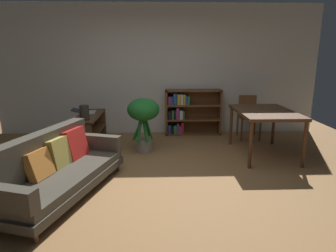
{
  "coord_description": "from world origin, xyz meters",
  "views": [
    {
      "loc": [
        0.0,
        -3.66,
        1.7
      ],
      "look_at": [
        0.15,
        0.56,
        0.66
      ],
      "focal_mm": 31.55,
      "sensor_mm": 36.0,
      "label": 1
    }
  ],
  "objects_px": {
    "open_laptop": "(85,112)",
    "dining_chair_near": "(248,114)",
    "dining_table": "(265,115)",
    "desk_speaker": "(84,113)",
    "media_console": "(89,132)",
    "bookshelf": "(188,112)",
    "potted_floor_plant": "(143,114)",
    "fabric_couch": "(55,167)"
  },
  "relations": [
    {
      "from": "potted_floor_plant",
      "to": "desk_speaker",
      "type": "bearing_deg",
      "value": -173.02
    },
    {
      "from": "dining_chair_near",
      "to": "desk_speaker",
      "type": "bearing_deg",
      "value": -162.42
    },
    {
      "from": "media_console",
      "to": "desk_speaker",
      "type": "height_order",
      "value": "desk_speaker"
    },
    {
      "from": "potted_floor_plant",
      "to": "bookshelf",
      "type": "bearing_deg",
      "value": 52.42
    },
    {
      "from": "bookshelf",
      "to": "fabric_couch",
      "type": "bearing_deg",
      "value": -124.88
    },
    {
      "from": "desk_speaker",
      "to": "bookshelf",
      "type": "bearing_deg",
      "value": 34.6
    },
    {
      "from": "open_laptop",
      "to": "potted_floor_plant",
      "type": "distance_m",
      "value": 1.24
    },
    {
      "from": "open_laptop",
      "to": "bookshelf",
      "type": "relative_size",
      "value": 0.39
    },
    {
      "from": "open_laptop",
      "to": "bookshelf",
      "type": "bearing_deg",
      "value": 18.01
    },
    {
      "from": "dining_table",
      "to": "open_laptop",
      "type": "bearing_deg",
      "value": 166.82
    },
    {
      "from": "dining_chair_near",
      "to": "bookshelf",
      "type": "xyz_separation_m",
      "value": [
        -1.19,
        0.33,
        -0.0
      ]
    },
    {
      "from": "potted_floor_plant",
      "to": "dining_table",
      "type": "relative_size",
      "value": 0.73
    },
    {
      "from": "fabric_couch",
      "to": "media_console",
      "type": "bearing_deg",
      "value": 90.03
    },
    {
      "from": "open_laptop",
      "to": "media_console",
      "type": "bearing_deg",
      "value": -66.04
    },
    {
      "from": "dining_chair_near",
      "to": "bookshelf",
      "type": "relative_size",
      "value": 0.73
    },
    {
      "from": "media_console",
      "to": "dining_chair_near",
      "type": "xyz_separation_m",
      "value": [
        3.11,
        0.59,
        0.19
      ]
    },
    {
      "from": "desk_speaker",
      "to": "bookshelf",
      "type": "height_order",
      "value": "bookshelf"
    },
    {
      "from": "desk_speaker",
      "to": "potted_floor_plant",
      "type": "distance_m",
      "value": 0.99
    },
    {
      "from": "dining_table",
      "to": "dining_chair_near",
      "type": "distance_m",
      "value": 1.1
    },
    {
      "from": "fabric_couch",
      "to": "dining_chair_near",
      "type": "bearing_deg",
      "value": 37.96
    },
    {
      "from": "fabric_couch",
      "to": "desk_speaker",
      "type": "height_order",
      "value": "desk_speaker"
    },
    {
      "from": "potted_floor_plant",
      "to": "dining_chair_near",
      "type": "distance_m",
      "value": 2.28
    },
    {
      "from": "media_console",
      "to": "potted_floor_plant",
      "type": "xyz_separation_m",
      "value": [
        1.01,
        -0.27,
        0.38
      ]
    },
    {
      "from": "dining_table",
      "to": "dining_chair_near",
      "type": "height_order",
      "value": "dining_chair_near"
    },
    {
      "from": "desk_speaker",
      "to": "fabric_couch",
      "type": "bearing_deg",
      "value": -91.3
    },
    {
      "from": "potted_floor_plant",
      "to": "dining_table",
      "type": "height_order",
      "value": "potted_floor_plant"
    },
    {
      "from": "media_console",
      "to": "desk_speaker",
      "type": "distance_m",
      "value": 0.58
    },
    {
      "from": "open_laptop",
      "to": "dining_chair_near",
      "type": "relative_size",
      "value": 0.53
    },
    {
      "from": "desk_speaker",
      "to": "potted_floor_plant",
      "type": "bearing_deg",
      "value": 6.98
    },
    {
      "from": "desk_speaker",
      "to": "dining_table",
      "type": "relative_size",
      "value": 0.19
    },
    {
      "from": "dining_chair_near",
      "to": "dining_table",
      "type": "bearing_deg",
      "value": -93.09
    },
    {
      "from": "media_console",
      "to": "bookshelf",
      "type": "xyz_separation_m",
      "value": [
        1.92,
        0.91,
        0.18
      ]
    },
    {
      "from": "media_console",
      "to": "bookshelf",
      "type": "bearing_deg",
      "value": 25.39
    },
    {
      "from": "open_laptop",
      "to": "bookshelf",
      "type": "xyz_separation_m",
      "value": [
        2.03,
        0.66,
        -0.15
      ]
    },
    {
      "from": "media_console",
      "to": "dining_table",
      "type": "xyz_separation_m",
      "value": [
        3.06,
        -0.49,
        0.39
      ]
    },
    {
      "from": "open_laptop",
      "to": "bookshelf",
      "type": "height_order",
      "value": "bookshelf"
    },
    {
      "from": "desk_speaker",
      "to": "dining_chair_near",
      "type": "xyz_separation_m",
      "value": [
        3.08,
        0.98,
        -0.25
      ]
    },
    {
      "from": "media_console",
      "to": "potted_floor_plant",
      "type": "relative_size",
      "value": 1.36
    },
    {
      "from": "open_laptop",
      "to": "desk_speaker",
      "type": "height_order",
      "value": "desk_speaker"
    },
    {
      "from": "potted_floor_plant",
      "to": "media_console",
      "type": "bearing_deg",
      "value": 165.05
    },
    {
      "from": "dining_table",
      "to": "dining_chair_near",
      "type": "bearing_deg",
      "value": 86.91
    },
    {
      "from": "fabric_couch",
      "to": "open_laptop",
      "type": "distance_m",
      "value": 2.12
    }
  ]
}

